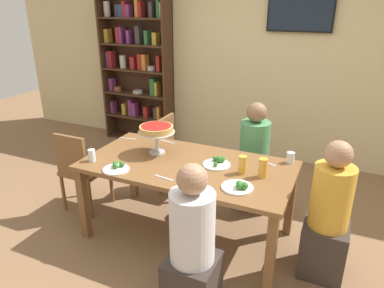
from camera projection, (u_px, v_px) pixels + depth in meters
The scene contains 23 objects.
ground_plane at pixel (188, 234), 3.37m from camera, with size 12.00×12.00×0.00m, color #846042.
rear_partition at pixel (256, 55), 4.71m from camera, with size 8.00×0.12×2.80m, color beige.
dining_table at pixel (187, 172), 3.13m from camera, with size 1.83×0.94×0.74m.
bookshelf at pixel (137, 66), 5.31m from camera, with size 1.10×0.30×2.21m.
television at pixel (300, 13), 4.24m from camera, with size 0.78×0.05×0.44m.
diner_far_right at pixel (253, 164), 3.68m from camera, with size 0.34×0.34×1.15m.
diner_head_east at pixel (328, 220), 2.73m from camera, with size 0.34×0.34×1.15m.
diner_near_right at pixel (192, 253), 2.37m from camera, with size 0.34×0.34×1.15m.
chair_head_west at pixel (80, 168), 3.61m from camera, with size 0.40×0.40×0.87m.
chair_far_left at pixel (175, 150), 4.03m from camera, with size 0.40×0.40×0.87m.
deep_dish_pizza_stand at pixel (156, 130), 3.25m from camera, with size 0.34×0.34×0.27m.
salad_plate_near_diner at pixel (217, 163), 3.07m from camera, with size 0.24×0.24×0.07m.
salad_plate_far_diner at pixel (239, 187), 2.67m from camera, with size 0.25×0.25×0.07m.
salad_plate_spare at pixel (117, 168), 2.98m from camera, with size 0.22×0.22×0.06m.
beer_glass_amber_tall at pixel (263, 168), 2.83m from camera, with size 0.07×0.07×0.16m, color gold.
beer_glass_amber_short at pixel (242, 165), 2.90m from camera, with size 0.07×0.07×0.16m, color gold.
water_glass_clear_near at pixel (92, 155), 3.13m from camera, with size 0.06×0.06×0.11m, color white.
water_glass_clear_far at pixel (291, 158), 3.10m from camera, with size 0.07×0.07×0.10m, color white.
water_glass_clear_spare at pixel (199, 182), 2.66m from camera, with size 0.07×0.07×0.11m, color white.
cutlery_fork_near at pixel (267, 163), 3.11m from camera, with size 0.18×0.02×0.01m, color silver.
cutlery_knife_near at pixel (164, 178), 2.84m from camera, with size 0.18×0.02×0.01m, color silver.
cutlery_fork_far at pixel (128, 139), 3.66m from camera, with size 0.18×0.02×0.01m, color silver.
cutlery_knife_far at pixel (167, 142), 3.58m from camera, with size 0.18×0.02×0.01m, color silver.
Camera 1 is at (1.19, -2.55, 2.06)m, focal length 33.09 mm.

